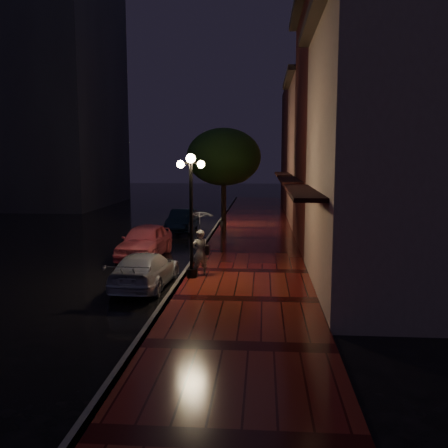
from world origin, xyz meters
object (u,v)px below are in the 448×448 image
at_px(streetlamp_near, 191,208).
at_px(streetlamp_far, 223,185).
at_px(silver_car, 145,270).
at_px(parking_meter, 221,234).
at_px(pink_car, 145,241).
at_px(navy_car, 183,221).
at_px(street_tree, 224,159).
at_px(woman_with_umbrella, 200,233).

relative_size(streetlamp_near, streetlamp_far, 1.00).
height_order(silver_car, parking_meter, parking_meter).
bearing_deg(streetlamp_near, silver_car, -149.53).
relative_size(streetlamp_near, pink_car, 1.01).
xyz_separation_m(streetlamp_far, parking_meter, (0.65, -9.30, -1.61)).
relative_size(streetlamp_far, silver_car, 1.06).
relative_size(streetlamp_far, navy_car, 1.10).
bearing_deg(navy_car, silver_car, -84.88).
xyz_separation_m(streetlamp_far, navy_car, (-2.21, -2.27, -1.95)).
height_order(street_tree, woman_with_umbrella, street_tree).
distance_m(streetlamp_far, pink_car, 10.47).
bearing_deg(street_tree, silver_car, -98.23).
height_order(silver_car, woman_with_umbrella, woman_with_umbrella).
bearing_deg(streetlamp_far, navy_car, -134.36).
xyz_separation_m(streetlamp_far, silver_car, (-1.45, -14.86, -2.01)).
height_order(navy_car, woman_with_umbrella, woman_with_umbrella).
relative_size(streetlamp_near, parking_meter, 3.10).
bearing_deg(pink_car, parking_meter, 14.46).
bearing_deg(pink_car, woman_with_umbrella, -48.91).
bearing_deg(silver_car, streetlamp_far, -93.07).
height_order(streetlamp_near, silver_car, streetlamp_near).
distance_m(silver_car, parking_meter, 5.95).
height_order(street_tree, parking_meter, street_tree).
bearing_deg(street_tree, woman_with_umbrella, -90.03).
bearing_deg(streetlamp_near, woman_with_umbrella, 53.85).
height_order(navy_car, parking_meter, parking_meter).
relative_size(streetlamp_far, pink_car, 1.01).
xyz_separation_m(pink_car, navy_car, (0.42, 7.70, -0.08)).
bearing_deg(streetlamp_near, street_tree, 88.65).
distance_m(street_tree, navy_car, 4.43).
xyz_separation_m(navy_car, silver_car, (0.76, -12.59, -0.05)).
xyz_separation_m(silver_car, woman_with_umbrella, (1.71, 1.20, 1.08)).
distance_m(streetlamp_near, woman_with_umbrella, 1.02).
bearing_deg(street_tree, streetlamp_near, -91.35).
xyz_separation_m(streetlamp_near, pink_car, (-2.63, 4.04, -1.87)).
distance_m(streetlamp_far, parking_meter, 9.46).
distance_m(street_tree, pink_car, 8.31).
bearing_deg(woman_with_umbrella, streetlamp_far, -112.25).
height_order(streetlamp_near, streetlamp_far, same).
bearing_deg(pink_car, street_tree, 70.50).
bearing_deg(navy_car, street_tree, -15.07).
bearing_deg(silver_car, parking_meter, -108.24).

